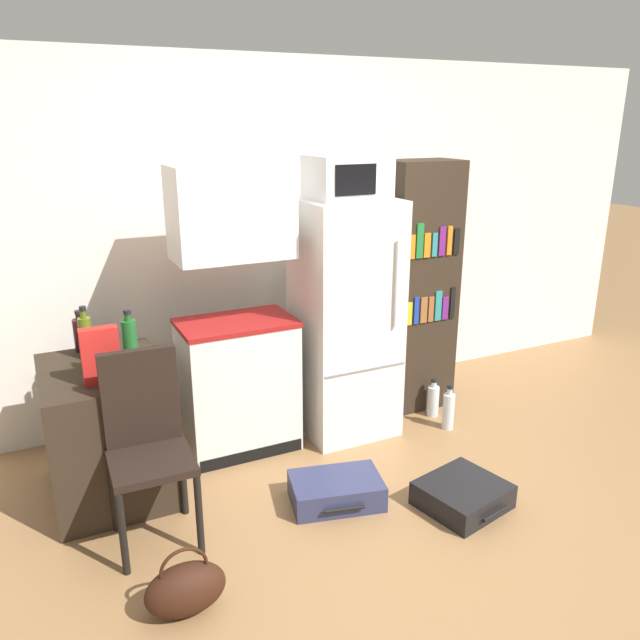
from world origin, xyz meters
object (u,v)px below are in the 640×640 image
object	(u,v)px
chair	(146,433)
suitcase_large_flat	(336,490)
water_bottle_middle	(448,410)
side_table	(108,431)
refrigerator	(345,319)
handbag	(186,589)
cereal_box	(101,356)
suitcase_small_flat	(463,495)
kitchen_hutch	(236,328)
bottle_olive_oil	(86,337)
bottle_wine_dark	(81,334)
bottle_clear_short	(96,356)
bottle_amber_beer	(156,369)
bottle_green_tall	(130,338)
water_bottle_front	(433,400)
bookshelf	(418,288)
bottle_ketchup_red	(133,375)
microwave	(347,177)

from	to	relation	value
chair	suitcase_large_flat	bearing A→B (deg)	-9.20
chair	water_bottle_middle	distance (m)	2.15
side_table	refrigerator	size ratio (longest dim) A/B	0.49
handbag	cereal_box	bearing A→B (deg)	99.52
suitcase_small_flat	handbag	world-z (taller)	handbag
kitchen_hutch	cereal_box	xyz separation A→B (m)	(-0.85, -0.38, 0.09)
bottle_olive_oil	handbag	size ratio (longest dim) A/B	0.86
bottle_wine_dark	bottle_clear_short	world-z (taller)	bottle_wine_dark
bottle_wine_dark	chair	world-z (taller)	bottle_wine_dark
bottle_amber_beer	water_bottle_middle	bearing A→B (deg)	2.66
handbag	kitchen_hutch	bearing A→B (deg)	61.85
chair	water_bottle_middle	world-z (taller)	chair
bottle_wine_dark	bottle_clear_short	bearing A→B (deg)	-84.12
suitcase_small_flat	bottle_green_tall	bearing A→B (deg)	131.78
water_bottle_front	water_bottle_middle	distance (m)	0.21
kitchen_hutch	bottle_amber_beer	size ratio (longest dim) A/B	10.68
bookshelf	handbag	size ratio (longest dim) A/B	5.03
bottle_wine_dark	bottle_olive_oil	xyz separation A→B (m)	(0.01, -0.15, 0.03)
kitchen_hutch	cereal_box	bearing A→B (deg)	-156.12
bottle_ketchup_red	bottle_wine_dark	bearing A→B (deg)	105.46
refrigerator	handbag	bearing A→B (deg)	-139.29
bottle_clear_short	cereal_box	world-z (taller)	cereal_box
suitcase_small_flat	water_bottle_front	distance (m)	1.12
refrigerator	bottle_wine_dark	world-z (taller)	refrigerator
side_table	cereal_box	distance (m)	0.57
side_table	water_bottle_front	size ratio (longest dim) A/B	2.73
bottle_green_tall	bottle_wine_dark	bearing A→B (deg)	135.09
bottle_green_tall	suitcase_large_flat	size ratio (longest dim) A/B	0.50
bottle_wine_dark	bottle_clear_short	size ratio (longest dim) A/B	1.16
bottle_ketchup_red	bottle_clear_short	world-z (taller)	bottle_clear_short
bottle_olive_oil	water_bottle_front	world-z (taller)	bottle_olive_oil
bookshelf	water_bottle_front	xyz separation A→B (m)	(0.01, -0.25, -0.78)
chair	water_bottle_front	bearing A→B (deg)	14.22
kitchen_hutch	suitcase_small_flat	xyz separation A→B (m)	(0.90, -1.19, -0.76)
bottle_olive_oil	cereal_box	world-z (taller)	bottle_olive_oil
kitchen_hutch	cereal_box	world-z (taller)	kitchen_hutch
kitchen_hutch	bottle_ketchup_red	xyz separation A→B (m)	(-0.71, -0.49, 0.00)
refrigerator	bookshelf	world-z (taller)	bookshelf
bookshelf	water_bottle_middle	size ratio (longest dim) A/B	5.48
bottle_wine_dark	water_bottle_middle	world-z (taller)	bottle_wine_dark
refrigerator	bookshelf	distance (m)	0.68
cereal_box	handbag	bearing A→B (deg)	-80.48
suitcase_small_flat	water_bottle_middle	bearing A→B (deg)	45.67
water_bottle_middle	bottle_green_tall	bearing A→B (deg)	170.90
bottle_amber_beer	handbag	world-z (taller)	bottle_amber_beer
handbag	bottle_green_tall	bearing A→B (deg)	88.17
microwave	water_bottle_front	distance (m)	1.75
kitchen_hutch	suitcase_small_flat	world-z (taller)	kitchen_hutch
bookshelf	suitcase_small_flat	size ratio (longest dim) A/B	3.48
microwave	bottle_green_tall	bearing A→B (deg)	-179.62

